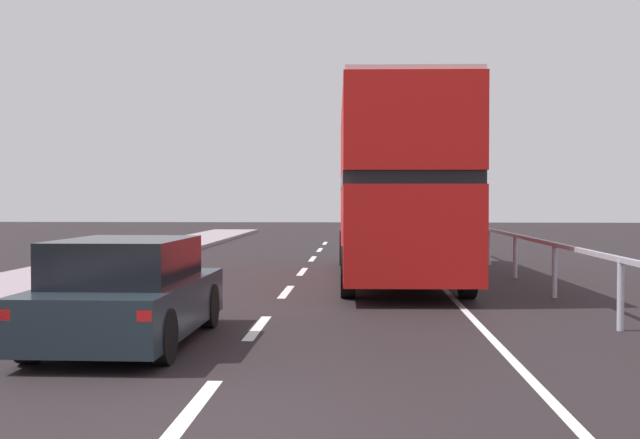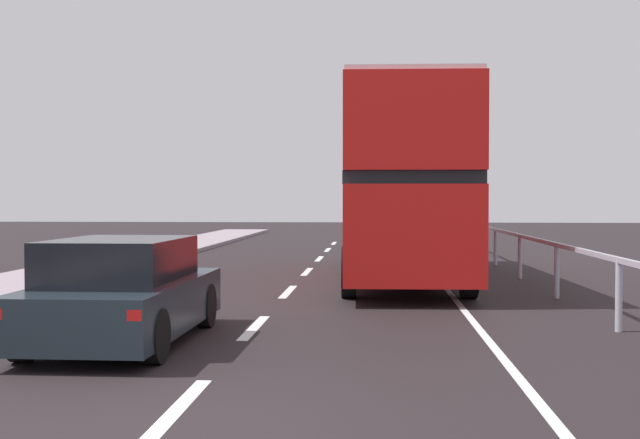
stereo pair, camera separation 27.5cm
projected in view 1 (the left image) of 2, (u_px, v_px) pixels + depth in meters
ground_plane at (175, 438)px, 6.38m from camera, size 75.53×120.00×0.10m
lane_paint_markings at (387, 301)px, 14.66m from camera, size 3.43×46.00×0.01m
bridge_side_railing at (555, 252)px, 15.08m from camera, size 0.10×42.00×1.07m
double_decker_bus_red at (394, 184)px, 18.71m from camera, size 2.81×10.60×4.22m
hatchback_car_near at (129, 294)px, 10.24m from camera, size 1.79×4.02×1.38m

